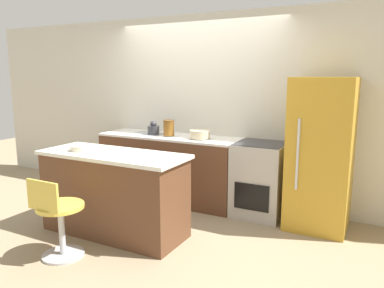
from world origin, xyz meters
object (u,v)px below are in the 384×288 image
at_px(kettle, 153,129).
at_px(mixing_bowl, 200,134).
at_px(refrigerator, 321,154).
at_px(oven_range, 260,179).
at_px(stool_chair, 59,220).

height_order(kettle, mixing_bowl, kettle).
bearing_deg(kettle, refrigerator, 0.31).
distance_m(oven_range, kettle, 1.66).
distance_m(oven_range, mixing_bowl, 0.98).
xyz_separation_m(refrigerator, kettle, (-2.29, -0.01, 0.14)).
xyz_separation_m(kettle, mixing_bowl, (0.74, 0.00, -0.02)).
bearing_deg(oven_range, stool_chair, -124.22).
xyz_separation_m(oven_range, stool_chair, (-1.37, -2.02, -0.08)).
height_order(refrigerator, mixing_bowl, refrigerator).
bearing_deg(mixing_bowl, stool_chair, -105.45).
xyz_separation_m(oven_range, refrigerator, (0.72, -0.04, 0.41)).
distance_m(oven_range, refrigerator, 0.83).
bearing_deg(kettle, mixing_bowl, 0.00).
relative_size(kettle, mixing_bowl, 0.73).
relative_size(oven_range, mixing_bowl, 3.50).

